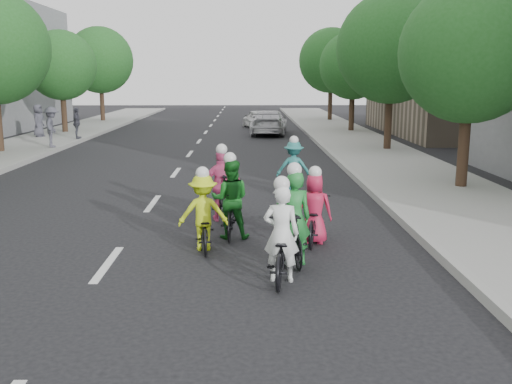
{
  "coord_description": "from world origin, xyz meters",
  "views": [
    {
      "loc": [
        2.5,
        -9.77,
        3.28
      ],
      "look_at": [
        2.68,
        1.54,
        1.0
      ],
      "focal_mm": 40.0,
      "sensor_mm": 36.0,
      "label": 1
    }
  ],
  "objects_px": {
    "cyclist_0": "(230,205)",
    "cyclist_2": "(222,192)",
    "spectator_2": "(38,121)",
    "follow_car_trail": "(257,119)",
    "cyclist_4": "(281,246)",
    "cyclist_6": "(203,219)",
    "cyclist_1": "(314,216)",
    "cyclist_3": "(293,229)",
    "cyclist_5": "(293,171)",
    "follow_car_lead": "(269,122)",
    "spectator_0": "(52,127)",
    "spectator_1": "(77,123)"
  },
  "relations": [
    {
      "from": "cyclist_5",
      "to": "spectator_1",
      "type": "height_order",
      "value": "spectator_1"
    },
    {
      "from": "cyclist_6",
      "to": "follow_car_lead",
      "type": "height_order",
      "value": "cyclist_6"
    },
    {
      "from": "cyclist_2",
      "to": "follow_car_trail",
      "type": "relative_size",
      "value": 0.53
    },
    {
      "from": "follow_car_lead",
      "to": "spectator_0",
      "type": "bearing_deg",
      "value": 41.35
    },
    {
      "from": "cyclist_1",
      "to": "cyclist_2",
      "type": "xyz_separation_m",
      "value": [
        -1.92,
        1.86,
        0.12
      ]
    },
    {
      "from": "cyclist_3",
      "to": "spectator_1",
      "type": "bearing_deg",
      "value": -70.9
    },
    {
      "from": "cyclist_4",
      "to": "follow_car_lead",
      "type": "height_order",
      "value": "cyclist_4"
    },
    {
      "from": "spectator_2",
      "to": "follow_car_trail",
      "type": "bearing_deg",
      "value": -55.74
    },
    {
      "from": "cyclist_0",
      "to": "cyclist_1",
      "type": "xyz_separation_m",
      "value": [
        1.69,
        -0.38,
        -0.13
      ]
    },
    {
      "from": "follow_car_lead",
      "to": "spectator_1",
      "type": "bearing_deg",
      "value": 25.62
    },
    {
      "from": "cyclist_0",
      "to": "spectator_0",
      "type": "distance_m",
      "value": 16.9
    },
    {
      "from": "cyclist_4",
      "to": "cyclist_6",
      "type": "height_order",
      "value": "cyclist_4"
    },
    {
      "from": "spectator_1",
      "to": "cyclist_5",
      "type": "bearing_deg",
      "value": -159.04
    },
    {
      "from": "cyclist_2",
      "to": "follow_car_lead",
      "type": "bearing_deg",
      "value": -107.27
    },
    {
      "from": "cyclist_2",
      "to": "spectator_1",
      "type": "bearing_deg",
      "value": -75.82
    },
    {
      "from": "cyclist_6",
      "to": "spectator_1",
      "type": "distance_m",
      "value": 20.64
    },
    {
      "from": "cyclist_2",
      "to": "cyclist_1",
      "type": "bearing_deg",
      "value": 123.98
    },
    {
      "from": "spectator_0",
      "to": "spectator_1",
      "type": "distance_m",
      "value": 3.63
    },
    {
      "from": "cyclist_2",
      "to": "follow_car_lead",
      "type": "xyz_separation_m",
      "value": [
        1.89,
        20.39,
        0.04
      ]
    },
    {
      "from": "cyclist_4",
      "to": "spectator_2",
      "type": "height_order",
      "value": "spectator_2"
    },
    {
      "from": "cyclist_0",
      "to": "cyclist_1",
      "type": "distance_m",
      "value": 1.74
    },
    {
      "from": "cyclist_6",
      "to": "spectator_0",
      "type": "bearing_deg",
      "value": -68.25
    },
    {
      "from": "cyclist_0",
      "to": "cyclist_2",
      "type": "xyz_separation_m",
      "value": [
        -0.23,
        1.48,
        -0.01
      ]
    },
    {
      "from": "cyclist_4",
      "to": "follow_car_trail",
      "type": "height_order",
      "value": "cyclist_4"
    },
    {
      "from": "cyclist_0",
      "to": "cyclist_5",
      "type": "distance_m",
      "value": 4.85
    },
    {
      "from": "cyclist_0",
      "to": "spectator_1",
      "type": "xyz_separation_m",
      "value": [
        -8.46,
        18.22,
        0.29
      ]
    },
    {
      "from": "cyclist_4",
      "to": "follow_car_trail",
      "type": "distance_m",
      "value": 28.7
    },
    {
      "from": "cyclist_5",
      "to": "cyclist_0",
      "type": "bearing_deg",
      "value": 76.4
    },
    {
      "from": "follow_car_lead",
      "to": "spectator_1",
      "type": "height_order",
      "value": "spectator_1"
    },
    {
      "from": "cyclist_6",
      "to": "cyclist_5",
      "type": "bearing_deg",
      "value": -117.77
    },
    {
      "from": "cyclist_6",
      "to": "spectator_0",
      "type": "distance_m",
      "value": 17.38
    },
    {
      "from": "follow_car_lead",
      "to": "cyclist_3",
      "type": "bearing_deg",
      "value": 94.58
    },
    {
      "from": "cyclist_5",
      "to": "spectator_0",
      "type": "bearing_deg",
      "value": -37.92
    },
    {
      "from": "cyclist_2",
      "to": "cyclist_4",
      "type": "relative_size",
      "value": 1.02
    },
    {
      "from": "cyclist_2",
      "to": "cyclist_6",
      "type": "height_order",
      "value": "cyclist_2"
    },
    {
      "from": "cyclist_4",
      "to": "follow_car_trail",
      "type": "relative_size",
      "value": 0.52
    },
    {
      "from": "cyclist_5",
      "to": "cyclist_3",
      "type": "bearing_deg",
      "value": 91.97
    },
    {
      "from": "cyclist_3",
      "to": "cyclist_5",
      "type": "height_order",
      "value": "cyclist_3"
    },
    {
      "from": "cyclist_2",
      "to": "follow_car_trail",
      "type": "distance_m",
      "value": 24.71
    },
    {
      "from": "cyclist_3",
      "to": "cyclist_6",
      "type": "height_order",
      "value": "cyclist_3"
    },
    {
      "from": "cyclist_0",
      "to": "spectator_2",
      "type": "height_order",
      "value": "spectator_2"
    },
    {
      "from": "cyclist_1",
      "to": "cyclist_6",
      "type": "xyz_separation_m",
      "value": [
        -2.19,
        -0.45,
        0.05
      ]
    },
    {
      "from": "cyclist_2",
      "to": "spectator_0",
      "type": "distance_m",
      "value": 15.52
    },
    {
      "from": "cyclist_5",
      "to": "follow_car_lead",
      "type": "relative_size",
      "value": 0.34
    },
    {
      "from": "cyclist_0",
      "to": "cyclist_3",
      "type": "distance_m",
      "value": 2.08
    },
    {
      "from": "cyclist_2",
      "to": "spectator_2",
      "type": "height_order",
      "value": "spectator_2"
    },
    {
      "from": "cyclist_0",
      "to": "cyclist_4",
      "type": "height_order",
      "value": "cyclist_0"
    },
    {
      "from": "follow_car_trail",
      "to": "spectator_1",
      "type": "distance_m",
      "value": 12.38
    },
    {
      "from": "cyclist_3",
      "to": "follow_car_trail",
      "type": "height_order",
      "value": "cyclist_3"
    },
    {
      "from": "spectator_1",
      "to": "spectator_2",
      "type": "relative_size",
      "value": 0.94
    }
  ]
}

